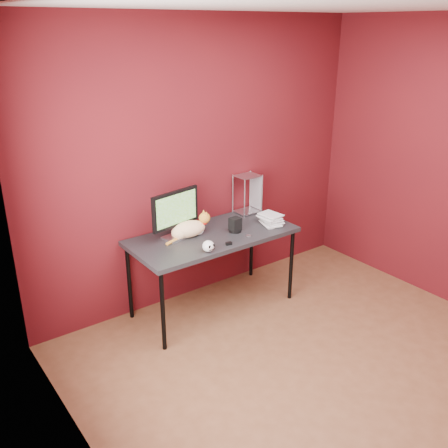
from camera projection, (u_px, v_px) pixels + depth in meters
room at (351, 197)px, 3.24m from camera, size 3.52×3.52×2.61m
desk at (213, 239)px, 4.46m from camera, size 1.50×0.70×0.75m
monitor at (175, 212)px, 4.28m from camera, size 0.49×0.20×0.43m
cat at (189, 229)px, 4.37m from camera, size 0.46×0.20×0.22m
skull_mug at (208, 246)px, 4.08m from camera, size 0.10×0.10×0.10m
speaker at (235, 225)px, 4.48m from camera, size 0.12×0.12×0.13m
book_stack at (265, 171)px, 4.45m from camera, size 0.21×0.25×1.05m
wire_rack at (247, 194)px, 4.90m from camera, size 0.24×0.19×0.39m
pocket_knife at (209, 245)px, 4.20m from camera, size 0.08×0.04×0.01m
black_gadget at (229, 243)px, 4.23m from camera, size 0.06×0.04×0.02m
washer at (248, 236)px, 4.41m from camera, size 0.05×0.05×0.00m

